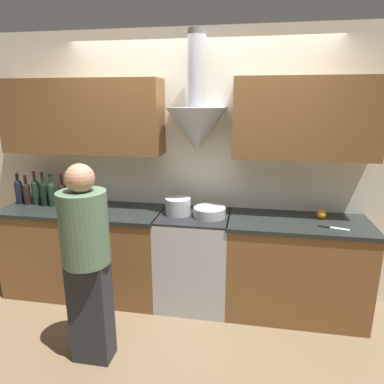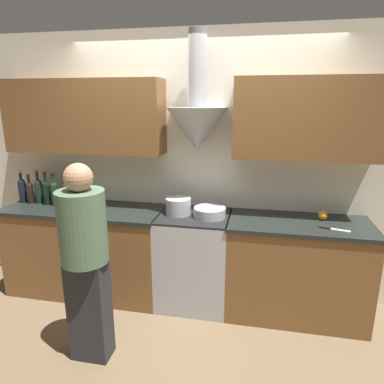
{
  "view_description": "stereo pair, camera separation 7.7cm",
  "coord_description": "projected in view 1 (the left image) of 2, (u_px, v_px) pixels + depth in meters",
  "views": [
    {
      "loc": [
        0.51,
        -2.69,
        1.96
      ],
      "look_at": [
        0.0,
        0.21,
        1.16
      ],
      "focal_mm": 32.0,
      "sensor_mm": 36.0,
      "label": 1
    },
    {
      "loc": [
        0.58,
        -2.67,
        1.96
      ],
      "look_at": [
        0.0,
        0.21,
        1.16
      ],
      "focal_mm": 32.0,
      "sensor_mm": 36.0,
      "label": 2
    }
  ],
  "objects": [
    {
      "name": "person_foreground_left",
      "position": [
        87.0,
        258.0,
        2.48
      ],
      "size": [
        0.34,
        0.34,
        1.54
      ],
      "color": "#28282D",
      "rests_on": "ground_plane"
    },
    {
      "name": "wine_bottle_2",
      "position": [
        36.0,
        191.0,
        3.5
      ],
      "size": [
        0.08,
        0.08,
        0.35
      ],
      "color": "black",
      "rests_on": "counter_left"
    },
    {
      "name": "wine_bottle_0",
      "position": [
        19.0,
        190.0,
        3.53
      ],
      "size": [
        0.08,
        0.08,
        0.34
      ],
      "color": "black",
      "rests_on": "counter_left"
    },
    {
      "name": "wine_bottle_3",
      "position": [
        44.0,
        193.0,
        3.46
      ],
      "size": [
        0.07,
        0.07,
        0.34
      ],
      "color": "black",
      "rests_on": "counter_left"
    },
    {
      "name": "stock_pot",
      "position": [
        178.0,
        206.0,
        3.21
      ],
      "size": [
        0.24,
        0.24,
        0.15
      ],
      "color": "#A8AAAF",
      "rests_on": "stove_range"
    },
    {
      "name": "counter_right",
      "position": [
        295.0,
        267.0,
        3.17
      ],
      "size": [
        1.26,
        0.62,
        0.91
      ],
      "color": "brown",
      "rests_on": "ground_plane"
    },
    {
      "name": "counter_left",
      "position": [
        86.0,
        251.0,
        3.52
      ],
      "size": [
        1.61,
        0.62,
        0.91
      ],
      "color": "brown",
      "rests_on": "ground_plane"
    },
    {
      "name": "stove_range",
      "position": [
        194.0,
        259.0,
        3.33
      ],
      "size": [
        0.67,
        0.6,
        0.91
      ],
      "color": "#A8AAAF",
      "rests_on": "ground_plane"
    },
    {
      "name": "wine_bottle_4",
      "position": [
        52.0,
        193.0,
        3.45
      ],
      "size": [
        0.08,
        0.08,
        0.33
      ],
      "color": "black",
      "rests_on": "counter_left"
    },
    {
      "name": "wall_back",
      "position": [
        192.0,
        150.0,
        3.32
      ],
      "size": [
        8.4,
        0.57,
        2.6
      ],
      "color": "silver",
      "rests_on": "ground_plane"
    },
    {
      "name": "ground_plane",
      "position": [
        188.0,
        319.0,
        3.15
      ],
      "size": [
        12.0,
        12.0,
        0.0
      ],
      "primitive_type": "plane",
      "color": "brown"
    },
    {
      "name": "mixing_bowl",
      "position": [
        210.0,
        212.0,
        3.15
      ],
      "size": [
        0.3,
        0.3,
        0.09
      ],
      "color": "#A8AAAF",
      "rests_on": "stove_range"
    },
    {
      "name": "wine_bottle_5",
      "position": [
        62.0,
        193.0,
        3.45
      ],
      "size": [
        0.07,
        0.07,
        0.33
      ],
      "color": "black",
      "rests_on": "counter_left"
    },
    {
      "name": "chefs_knife",
      "position": [
        334.0,
        228.0,
        2.87
      ],
      "size": [
        0.24,
        0.1,
        0.01
      ],
      "rotation": [
        0.0,
        0.0,
        -0.28
      ],
      "color": "silver",
      "rests_on": "counter_right"
    },
    {
      "name": "wine_bottle_1",
      "position": [
        27.0,
        192.0,
        3.51
      ],
      "size": [
        0.07,
        0.07,
        0.3
      ],
      "color": "black",
      "rests_on": "counter_left"
    },
    {
      "name": "orange_fruit",
      "position": [
        322.0,
        214.0,
        3.1
      ],
      "size": [
        0.08,
        0.08,
        0.08
      ],
      "color": "orange",
      "rests_on": "counter_right"
    }
  ]
}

